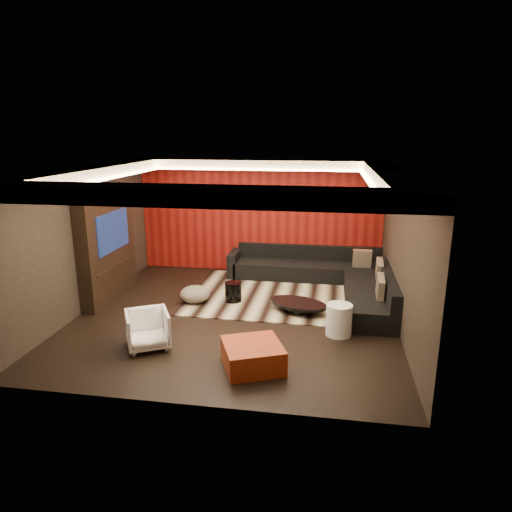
% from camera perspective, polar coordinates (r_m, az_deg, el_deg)
% --- Properties ---
extents(floor, '(6.00, 6.00, 0.02)m').
position_cam_1_polar(floor, '(8.88, -2.55, -7.54)').
color(floor, black).
rests_on(floor, ground).
extents(ceiling, '(6.00, 6.00, 0.02)m').
position_cam_1_polar(ceiling, '(8.21, -2.79, 10.90)').
color(ceiling, silver).
rests_on(ceiling, ground).
extents(wall_back, '(6.00, 0.02, 2.80)m').
position_cam_1_polar(wall_back, '(11.33, 0.45, 4.96)').
color(wall_back, black).
rests_on(wall_back, ground).
extents(wall_left, '(0.02, 6.00, 2.80)m').
position_cam_1_polar(wall_left, '(9.51, -20.73, 1.93)').
color(wall_left, black).
rests_on(wall_left, ground).
extents(wall_right, '(0.02, 6.00, 2.80)m').
position_cam_1_polar(wall_right, '(8.37, 17.95, 0.45)').
color(wall_right, black).
rests_on(wall_right, ground).
extents(red_feature_wall, '(5.98, 0.05, 2.78)m').
position_cam_1_polar(red_feature_wall, '(11.29, 0.42, 4.93)').
color(red_feature_wall, '#6B0C0A').
rests_on(red_feature_wall, ground).
extents(soffit_back, '(6.00, 0.60, 0.22)m').
position_cam_1_polar(soffit_back, '(10.87, 0.21, 11.37)').
color(soffit_back, silver).
rests_on(soffit_back, ground).
extents(soffit_front, '(6.00, 0.60, 0.22)m').
position_cam_1_polar(soffit_front, '(5.62, -8.48, 7.48)').
color(soffit_front, silver).
rests_on(soffit_front, ground).
extents(soffit_left, '(0.60, 4.80, 0.22)m').
position_cam_1_polar(soffit_left, '(9.16, -19.78, 9.75)').
color(soffit_left, silver).
rests_on(soffit_left, ground).
extents(soffit_right, '(0.60, 4.80, 0.22)m').
position_cam_1_polar(soffit_right, '(8.11, 16.51, 9.39)').
color(soffit_right, silver).
rests_on(soffit_right, ground).
extents(cove_back, '(4.80, 0.08, 0.04)m').
position_cam_1_polar(cove_back, '(10.54, -0.09, 10.76)').
color(cove_back, '#FFD899').
rests_on(cove_back, ground).
extents(cove_front, '(4.80, 0.08, 0.04)m').
position_cam_1_polar(cove_front, '(5.96, -7.47, 7.07)').
color(cove_front, '#FFD899').
rests_on(cove_front, ground).
extents(cove_left, '(0.08, 4.80, 0.04)m').
position_cam_1_polar(cove_left, '(9.01, -17.81, 9.26)').
color(cove_left, '#FFD899').
rests_on(cove_left, ground).
extents(cove_right, '(0.08, 4.80, 0.04)m').
position_cam_1_polar(cove_right, '(8.08, 14.05, 8.90)').
color(cove_right, '#FFD899').
rests_on(cove_right, ground).
extents(tv_surround, '(0.30, 2.00, 2.20)m').
position_cam_1_polar(tv_surround, '(10.01, -18.10, 1.04)').
color(tv_surround, black).
rests_on(tv_surround, ground).
extents(tv_screen, '(0.04, 1.30, 0.80)m').
position_cam_1_polar(tv_screen, '(9.86, -17.44, 2.98)').
color(tv_screen, black).
rests_on(tv_screen, ground).
extents(tv_shelf, '(0.04, 1.60, 0.04)m').
position_cam_1_polar(tv_shelf, '(10.04, -17.10, -1.21)').
color(tv_shelf, black).
rests_on(tv_shelf, ground).
extents(rug, '(4.05, 3.06, 0.02)m').
position_cam_1_polar(rug, '(9.93, 3.36, -4.91)').
color(rug, '#C3B58E').
rests_on(rug, floor).
extents(coffee_table, '(1.52, 1.52, 0.20)m').
position_cam_1_polar(coffee_table, '(9.02, 5.27, -6.34)').
color(coffee_table, black).
rests_on(coffee_table, rug).
extents(drum_stool, '(0.36, 0.36, 0.41)m').
position_cam_1_polar(drum_stool, '(9.50, -2.86, -4.48)').
color(drum_stool, black).
rests_on(drum_stool, rug).
extents(striped_pouf, '(0.80, 0.80, 0.34)m').
position_cam_1_polar(striped_pouf, '(9.53, -7.64, -4.75)').
color(striped_pouf, beige).
rests_on(striped_pouf, rug).
extents(white_side_table, '(0.59, 0.59, 0.56)m').
position_cam_1_polar(white_side_table, '(8.12, 10.33, -7.85)').
color(white_side_table, white).
rests_on(white_side_table, floor).
extents(orange_ottoman, '(1.10, 1.10, 0.38)m').
position_cam_1_polar(orange_ottoman, '(7.01, -0.42, -12.34)').
color(orange_ottoman, maroon).
rests_on(orange_ottoman, floor).
extents(armchair, '(0.91, 0.92, 0.62)m').
position_cam_1_polar(armchair, '(7.75, -13.38, -8.93)').
color(armchair, white).
rests_on(armchair, floor).
extents(sectional_sofa, '(3.65, 3.50, 0.75)m').
position_cam_1_polar(sectional_sofa, '(10.37, 8.98, -2.70)').
color(sectional_sofa, black).
rests_on(sectional_sofa, floor).
extents(throw_pillows, '(0.57, 2.33, 0.50)m').
position_cam_1_polar(throw_pillows, '(9.84, 14.45, -1.83)').
color(throw_pillows, beige).
rests_on(throw_pillows, sectional_sofa).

